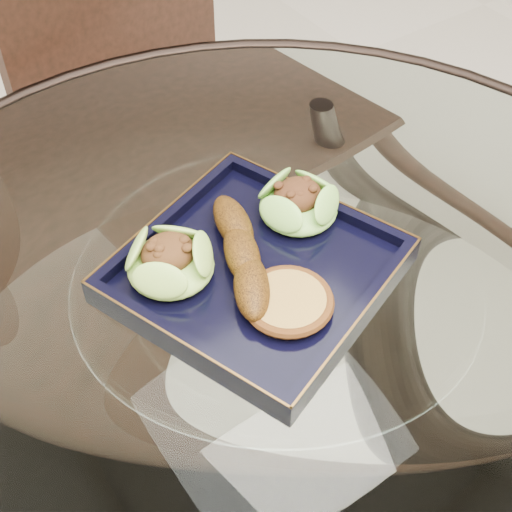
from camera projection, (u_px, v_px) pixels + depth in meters
dining_table at (273, 391)px, 0.90m from camera, size 1.13×1.13×0.77m
dining_chair at (169, 160)px, 1.28m from camera, size 0.49×0.49×0.99m
navy_plate at (256, 274)px, 0.80m from camera, size 0.35×0.35×0.02m
lettuce_wrap_left at (170, 263)px, 0.78m from camera, size 0.13×0.13×0.03m
lettuce_wrap_right at (298, 205)px, 0.84m from camera, size 0.10×0.10×0.03m
roasted_plantain at (242, 254)px, 0.79m from camera, size 0.10×0.18×0.03m
crumb_patty at (288, 303)px, 0.75m from camera, size 0.11×0.11×0.02m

